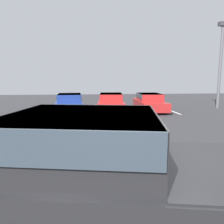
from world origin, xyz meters
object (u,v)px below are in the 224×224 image
(light_post, at_px, (221,59))
(parked_sedan_a, at_px, (70,102))
(wheel_stop_curb, at_px, (105,105))
(pickup_truck, at_px, (104,179))
(parked_sedan_c, at_px, (149,102))
(parked_sedan_b, at_px, (111,102))

(light_post, bearing_deg, parked_sedan_a, -176.73)
(light_post, xyz_separation_m, wheel_stop_curb, (-8.80, 2.07, -3.73))
(parked_sedan_a, bearing_deg, light_post, 89.77)
(pickup_truck, relative_size, parked_sedan_a, 1.28)
(parked_sedan_c, height_order, wheel_stop_curb, parked_sedan_c)
(parked_sedan_a, distance_m, wheel_stop_curb, 3.90)
(pickup_truck, distance_m, wheel_stop_curb, 15.49)
(parked_sedan_a, xyz_separation_m, wheel_stop_curb, (2.72, 2.73, -0.60))
(parked_sedan_a, height_order, parked_sedan_c, parked_sedan_a)
(parked_sedan_a, distance_m, parked_sedan_c, 5.78)
(pickup_truck, bearing_deg, parked_sedan_a, 108.08)
(pickup_truck, distance_m, light_post, 16.90)
(parked_sedan_b, relative_size, parked_sedan_c, 1.02)
(parked_sedan_b, xyz_separation_m, parked_sedan_c, (2.84, 0.12, -0.02))
(pickup_truck, bearing_deg, parked_sedan_c, 82.65)
(parked_sedan_b, xyz_separation_m, light_post, (8.58, 0.82, 3.13))
(pickup_truck, xyz_separation_m, parked_sedan_b, (1.36, 12.54, -0.25))
(light_post, height_order, wheel_stop_curb, light_post)
(parked_sedan_a, relative_size, parked_sedan_c, 0.97)
(parked_sedan_b, height_order, wheel_stop_curb, parked_sedan_b)
(wheel_stop_curb, bearing_deg, light_post, -13.24)
(pickup_truck, relative_size, parked_sedan_c, 1.24)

